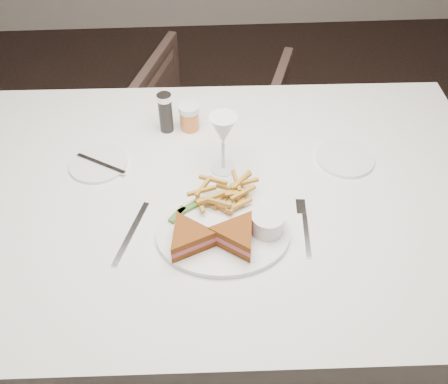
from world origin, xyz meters
TOP-DOWN VIEW (x-y plane):
  - ground at (0.00, 0.00)m, footprint 5.00×5.00m
  - table at (0.38, 0.12)m, footprint 1.48×1.01m
  - chair_far at (0.38, 1.04)m, footprint 0.74×0.72m
  - table_setting at (0.36, 0.07)m, footprint 0.84×0.63m

SIDE VIEW (x-z plane):
  - ground at x=0.00m, z-range 0.00..0.00m
  - chair_far at x=0.38m, z-range 0.00..0.61m
  - table at x=0.38m, z-range 0.00..0.75m
  - table_setting at x=0.36m, z-range 0.70..0.88m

